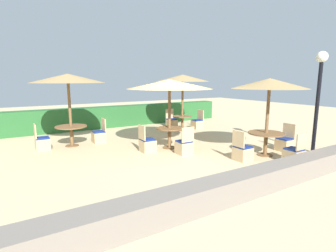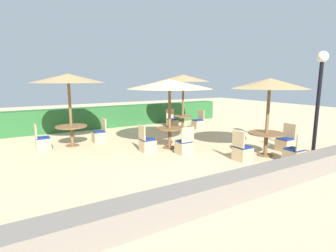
{
  "view_description": "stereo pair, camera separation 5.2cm",
  "coord_description": "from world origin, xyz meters",
  "px_view_note": "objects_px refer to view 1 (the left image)",
  "views": [
    {
      "loc": [
        -4.47,
        -6.73,
        2.44
      ],
      "look_at": [
        0.0,
        0.6,
        0.9
      ],
      "focal_mm": 28.0,
      "sensor_mm": 36.0,
      "label": 1
    },
    {
      "loc": [
        -4.43,
        -6.76,
        2.44
      ],
      "look_at": [
        0.0,
        0.6,
        0.9
      ],
      "focal_mm": 28.0,
      "sensor_mm": 36.0,
      "label": 2
    }
  ],
  "objects_px": {
    "lamp_post": "(320,82)",
    "patio_chair_front_right_east": "(285,143)",
    "patio_chair_front_right_west": "(242,152)",
    "patio_chair_front_right_south": "(294,155)",
    "parasol_center": "(169,84)",
    "round_table_back_right": "(182,120)",
    "patio_chair_back_right_north": "(172,122)",
    "patio_chair_center_west": "(147,144)",
    "parasol_front_right": "(270,84)",
    "patio_chair_back_left_west": "(42,143)",
    "round_table_center": "(169,133)",
    "patio_chair_back_left_east": "(99,136)",
    "patio_chair_center_south": "(184,146)",
    "round_table_back_left": "(71,130)",
    "parasol_back_right": "(183,78)",
    "parasol_back_left": "(68,79)",
    "patio_chair_back_right_east": "(197,123)",
    "round_table_front_right": "(266,137)"
  },
  "relations": [
    {
      "from": "round_table_center",
      "to": "parasol_back_right",
      "type": "bearing_deg",
      "value": 47.69
    },
    {
      "from": "lamp_post",
      "to": "patio_chair_front_right_south",
      "type": "xyz_separation_m",
      "value": [
        -1.66,
        -0.39,
        -2.09
      ]
    },
    {
      "from": "parasol_back_left",
      "to": "parasol_center",
      "type": "height_order",
      "value": "parasol_back_left"
    },
    {
      "from": "parasol_back_right",
      "to": "patio_chair_center_west",
      "type": "xyz_separation_m",
      "value": [
        -3.17,
        -2.52,
        -2.21
      ]
    },
    {
      "from": "parasol_back_left",
      "to": "patio_chair_back_left_west",
      "type": "distance_m",
      "value": 2.41
    },
    {
      "from": "patio_chair_back_right_north",
      "to": "parasol_front_right",
      "type": "distance_m",
      "value": 6.2
    },
    {
      "from": "patio_chair_front_right_south",
      "to": "parasol_center",
      "type": "height_order",
      "value": "parasol_center"
    },
    {
      "from": "lamp_post",
      "to": "parasol_back_right",
      "type": "height_order",
      "value": "lamp_post"
    },
    {
      "from": "lamp_post",
      "to": "round_table_back_right",
      "type": "relative_size",
      "value": 3.63
    },
    {
      "from": "round_table_front_right",
      "to": "round_table_back_left",
      "type": "height_order",
      "value": "round_table_front_right"
    },
    {
      "from": "patio_chair_back_right_east",
      "to": "parasol_center",
      "type": "xyz_separation_m",
      "value": [
        -3.18,
        -2.49,
        2.0
      ]
    },
    {
      "from": "round_table_back_left",
      "to": "parasol_center",
      "type": "height_order",
      "value": "parasol_center"
    },
    {
      "from": "patio_chair_back_left_west",
      "to": "patio_chair_back_left_east",
      "type": "relative_size",
      "value": 1.0
    },
    {
      "from": "parasol_front_right",
      "to": "parasol_center",
      "type": "distance_m",
      "value": 3.24
    },
    {
      "from": "patio_chair_back_right_east",
      "to": "patio_chair_back_left_east",
      "type": "xyz_separation_m",
      "value": [
        -5.07,
        -0.33,
        0.0
      ]
    },
    {
      "from": "round_table_center",
      "to": "patio_chair_front_right_east",
      "type": "bearing_deg",
      "value": -36.38
    },
    {
      "from": "parasol_front_right",
      "to": "patio_chair_front_right_south",
      "type": "bearing_deg",
      "value": -87.79
    },
    {
      "from": "round_table_back_right",
      "to": "round_table_center",
      "type": "height_order",
      "value": "round_table_center"
    },
    {
      "from": "patio_chair_front_right_west",
      "to": "parasol_center",
      "type": "xyz_separation_m",
      "value": [
        -1.12,
        2.4,
        2.0
      ]
    },
    {
      "from": "patio_chair_front_right_south",
      "to": "patio_chair_back_left_east",
      "type": "height_order",
      "value": "same"
    },
    {
      "from": "patio_chair_back_left_west",
      "to": "patio_chair_center_south",
      "type": "relative_size",
      "value": 1.0
    },
    {
      "from": "patio_chair_front_right_west",
      "to": "parasol_center",
      "type": "relative_size",
      "value": 0.31
    },
    {
      "from": "patio_chair_back_right_north",
      "to": "round_table_front_right",
      "type": "bearing_deg",
      "value": 89.08
    },
    {
      "from": "parasol_back_right",
      "to": "patio_chair_back_left_west",
      "type": "height_order",
      "value": "parasol_back_right"
    },
    {
      "from": "lamp_post",
      "to": "patio_chair_center_south",
      "type": "bearing_deg",
      "value": 151.4
    },
    {
      "from": "patio_chair_back_left_east",
      "to": "round_table_center",
      "type": "distance_m",
      "value": 2.88
    },
    {
      "from": "patio_chair_front_right_east",
      "to": "round_table_center",
      "type": "distance_m",
      "value": 4.01
    },
    {
      "from": "patio_chair_front_right_west",
      "to": "patio_chair_front_right_south",
      "type": "relative_size",
      "value": 1.0
    },
    {
      "from": "lamp_post",
      "to": "patio_chair_front_right_east",
      "type": "height_order",
      "value": "lamp_post"
    },
    {
      "from": "parasol_front_right",
      "to": "patio_chair_back_left_west",
      "type": "xyz_separation_m",
      "value": [
        -6.09,
        4.49,
        -2.03
      ]
    },
    {
      "from": "patio_chair_back_left_west",
      "to": "lamp_post",
      "type": "bearing_deg",
      "value": 56.83
    },
    {
      "from": "round_table_center",
      "to": "patio_chair_center_south",
      "type": "distance_m",
      "value": 0.95
    },
    {
      "from": "round_table_front_right",
      "to": "patio_chair_back_left_west",
      "type": "height_order",
      "value": "patio_chair_back_left_west"
    },
    {
      "from": "patio_chair_back_right_north",
      "to": "round_table_back_left",
      "type": "distance_m",
      "value": 5.37
    },
    {
      "from": "parasol_back_right",
      "to": "parasol_back_left",
      "type": "height_order",
      "value": "parasol_back_right"
    },
    {
      "from": "patio_chair_front_right_east",
      "to": "round_table_front_right",
      "type": "bearing_deg",
      "value": 91.9
    },
    {
      "from": "patio_chair_front_right_east",
      "to": "parasol_center",
      "type": "bearing_deg",
      "value": 53.62
    },
    {
      "from": "round_table_back_left",
      "to": "patio_chair_back_right_east",
      "type": "bearing_deg",
      "value": 3.52
    },
    {
      "from": "round_table_back_right",
      "to": "parasol_back_left",
      "type": "xyz_separation_m",
      "value": [
        -5.2,
        -0.38,
        1.94
      ]
    },
    {
      "from": "parasol_back_left",
      "to": "patio_chair_center_south",
      "type": "relative_size",
      "value": 2.83
    },
    {
      "from": "patio_chair_back_right_north",
      "to": "patio_chair_center_west",
      "type": "bearing_deg",
      "value": 47.72
    },
    {
      "from": "lamp_post",
      "to": "patio_chair_back_left_east",
      "type": "height_order",
      "value": "lamp_post"
    },
    {
      "from": "patio_chair_front_right_south",
      "to": "patio_chair_center_south",
      "type": "relative_size",
      "value": 1.0
    },
    {
      "from": "parasol_center",
      "to": "patio_chair_front_right_west",
      "type": "bearing_deg",
      "value": -65.06
    },
    {
      "from": "lamp_post",
      "to": "patio_chair_center_south",
      "type": "xyz_separation_m",
      "value": [
        -3.84,
        2.09,
        -2.09
      ]
    },
    {
      "from": "round_table_center",
      "to": "parasol_front_right",
      "type": "bearing_deg",
      "value": -48.04
    },
    {
      "from": "lamp_post",
      "to": "round_table_center",
      "type": "height_order",
      "value": "lamp_post"
    },
    {
      "from": "round_table_back_right",
      "to": "parasol_center",
      "type": "height_order",
      "value": "parasol_center"
    },
    {
      "from": "patio_chair_back_right_east",
      "to": "patio_chair_center_south",
      "type": "relative_size",
      "value": 1.0
    },
    {
      "from": "patio_chair_back_right_north",
      "to": "parasol_front_right",
      "type": "xyz_separation_m",
      "value": [
        -0.09,
        -5.85,
        2.03
      ]
    }
  ]
}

